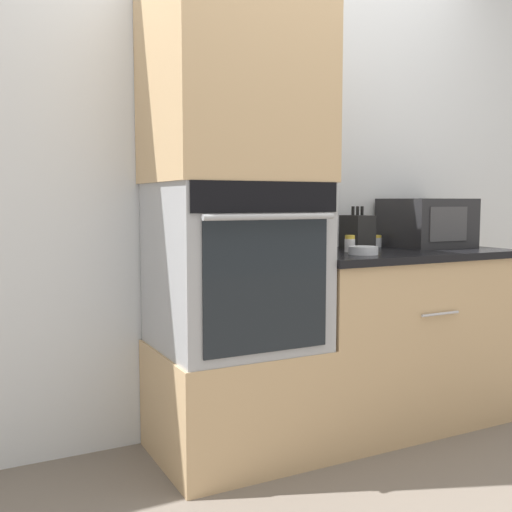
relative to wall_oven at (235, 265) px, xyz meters
name	(u,v)px	position (x,y,z in m)	size (l,w,h in m)	color
ground_plane	(338,465)	(0.34, -0.30, -0.84)	(12.00, 12.00, 0.00)	#6B6056
wall_back	(268,175)	(0.34, 0.33, 0.41)	(8.00, 0.05, 2.50)	silver
oven_cabinet_base	(235,400)	(0.00, 0.00, -0.60)	(0.68, 0.60, 0.49)	tan
wall_oven	(235,265)	(0.00, 0.00, 0.00)	(0.66, 0.64, 0.71)	#9EA0A5
oven_cabinet_upper	(234,80)	(0.00, 0.00, 0.78)	(0.68, 0.60, 0.86)	tan
counter_unit	(394,336)	(0.89, 0.00, -0.40)	(1.12, 0.63, 0.88)	tan
microwave	(426,223)	(1.18, 0.10, 0.16)	(0.40, 0.37, 0.26)	#232326
knife_block	(357,232)	(0.74, 0.12, 0.12)	(0.11, 0.16, 0.22)	black
bowl	(363,250)	(0.59, -0.12, 0.05)	(0.14, 0.14, 0.04)	silver
condiment_jar_near	(316,242)	(0.49, 0.12, 0.08)	(0.04, 0.04, 0.09)	#427047
condiment_jar_mid	(377,241)	(0.93, 0.20, 0.06)	(0.05, 0.05, 0.06)	silver
condiment_jar_far	(350,244)	(0.62, 0.02, 0.07)	(0.05, 0.05, 0.08)	silver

